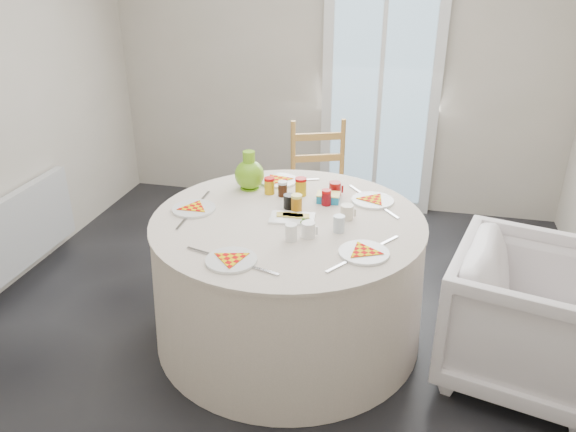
% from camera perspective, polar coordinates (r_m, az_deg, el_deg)
% --- Properties ---
extents(floor, '(4.00, 4.00, 0.00)m').
position_cam_1_polar(floor, '(3.68, -0.71, -10.79)').
color(floor, black).
rests_on(floor, ground).
extents(wall_back, '(4.00, 0.02, 2.60)m').
position_cam_1_polar(wall_back, '(5.01, 4.90, 15.26)').
color(wall_back, '#BCB5A3').
rests_on(wall_back, floor).
extents(glass_door, '(1.00, 0.08, 2.10)m').
position_cam_1_polar(glass_door, '(4.97, 9.36, 11.99)').
color(glass_door, silver).
rests_on(glass_door, floor).
extents(radiator, '(0.07, 1.00, 0.55)m').
position_cam_1_polar(radiator, '(4.45, -25.08, -0.93)').
color(radiator, silver).
rests_on(radiator, floor).
extents(table, '(1.63, 1.63, 0.82)m').
position_cam_1_polar(table, '(3.41, -0.00, -6.47)').
color(table, beige).
rests_on(table, floor).
extents(wooden_chair, '(0.58, 0.56, 1.02)m').
position_cam_1_polar(wooden_chair, '(4.33, 3.39, 2.17)').
color(wooden_chair, tan).
rests_on(wooden_chair, floor).
extents(armchair, '(0.95, 0.99, 0.85)m').
position_cam_1_polar(armchair, '(3.32, 23.53, -9.53)').
color(armchair, white).
rests_on(armchair, floor).
extents(place_settings, '(1.57, 1.57, 0.03)m').
position_cam_1_polar(place_settings, '(3.22, -0.00, -0.48)').
color(place_settings, white).
rests_on(place_settings, table).
extents(jar_cluster, '(0.46, 0.29, 0.13)m').
position_cam_1_polar(jar_cluster, '(3.45, 0.80, 2.27)').
color(jar_cluster, '#A87E18').
rests_on(jar_cluster, table).
extents(butter_tub, '(0.15, 0.11, 0.06)m').
position_cam_1_polar(butter_tub, '(3.43, 4.09, 1.45)').
color(butter_tub, '#157FAE').
rests_on(butter_tub, table).
extents(green_pitcher, '(0.23, 0.23, 0.24)m').
position_cam_1_polar(green_pitcher, '(3.60, -3.94, 4.06)').
color(green_pitcher, '#68AA19').
rests_on(green_pitcher, table).
extents(cheese_platter, '(0.27, 0.19, 0.03)m').
position_cam_1_polar(cheese_platter, '(3.21, 0.43, -0.54)').
color(cheese_platter, silver).
rests_on(cheese_platter, table).
extents(mugs_glasses, '(0.71, 0.71, 0.10)m').
position_cam_1_polar(mugs_glasses, '(3.19, 2.84, 0.04)').
color(mugs_glasses, '#9D9395').
rests_on(mugs_glasses, table).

